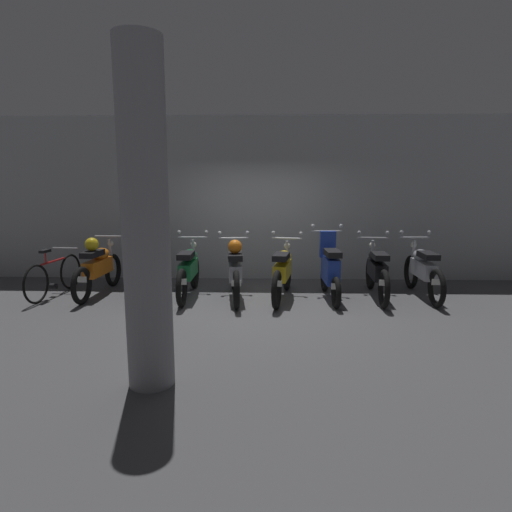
{
  "coord_description": "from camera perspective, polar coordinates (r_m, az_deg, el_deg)",
  "views": [
    {
      "loc": [
        0.19,
        -7.12,
        2.08
      ],
      "look_at": [
        -0.05,
        0.5,
        0.75
      ],
      "focal_mm": 30.42,
      "sensor_mm": 36.0,
      "label": 1
    }
  ],
  "objects": [
    {
      "name": "bicycle",
      "position": [
        8.71,
        -25.0,
        -2.43
      ],
      "size": [
        0.5,
        1.72,
        0.89
      ],
      "color": "black",
      "rests_on": "ground"
    },
    {
      "name": "motorbike_slot_3",
      "position": [
        7.7,
        -2.81,
        -1.76
      ],
      "size": [
        0.59,
        1.95,
        1.15
      ],
      "color": "black",
      "rests_on": "ground"
    },
    {
      "name": "motorbike_slot_7",
      "position": [
        8.36,
        21.08,
        -1.73
      ],
      "size": [
        0.59,
        1.95,
        1.15
      ],
      "color": "black",
      "rests_on": "ground"
    },
    {
      "name": "motorbike_slot_6",
      "position": [
        8.04,
        15.6,
        -1.87
      ],
      "size": [
        0.59,
        1.95,
        1.15
      ],
      "color": "black",
      "rests_on": "ground"
    },
    {
      "name": "motorbike_slot_1",
      "position": [
        8.16,
        -14.64,
        -1.65
      ],
      "size": [
        0.58,
        1.94,
        1.15
      ],
      "color": "black",
      "rests_on": "ground"
    },
    {
      "name": "motorbike_slot_4",
      "position": [
        7.7,
        3.53,
        -2.03
      ],
      "size": [
        0.59,
        1.94,
        1.15
      ],
      "color": "black",
      "rests_on": "ground"
    },
    {
      "name": "support_pillar",
      "position": [
        4.37,
        -14.36,
        4.56
      ],
      "size": [
        0.47,
        0.47,
        3.39
      ],
      "primitive_type": "cylinder",
      "color": "gray",
      "rests_on": "ground"
    },
    {
      "name": "motorbike_slot_0",
      "position": [
        8.46,
        -20.04,
        -1.3
      ],
      "size": [
        0.56,
        1.95,
        1.08
      ],
      "color": "black",
      "rests_on": "ground"
    },
    {
      "name": "motorbike_slot_2",
      "position": [
        7.91,
        -8.85,
        -1.81
      ],
      "size": [
        0.59,
        1.95,
        1.15
      ],
      "color": "black",
      "rests_on": "ground"
    },
    {
      "name": "back_wall",
      "position": [
        9.26,
        0.63,
        7.51
      ],
      "size": [
        16.0,
        0.3,
        3.39
      ],
      "primitive_type": "cube",
      "color": "#9EA0A3",
      "rests_on": "ground"
    },
    {
      "name": "ground_plane",
      "position": [
        7.42,
        0.26,
        -6.39
      ],
      "size": [
        80.0,
        80.0,
        0.0
      ],
      "primitive_type": "plane",
      "color": "#4C4C4F"
    },
    {
      "name": "motorbike_slot_5",
      "position": [
        7.79,
        9.7,
        -1.75
      ],
      "size": [
        0.59,
        1.68,
        1.29
      ],
      "color": "black",
      "rests_on": "ground"
    }
  ]
}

